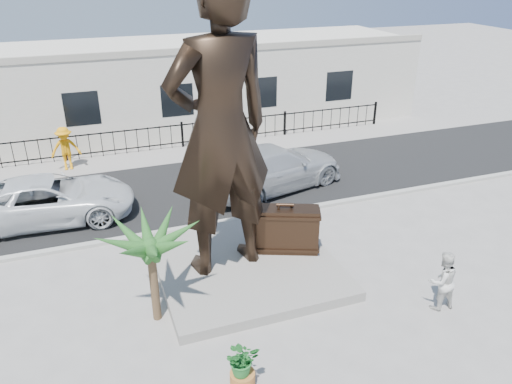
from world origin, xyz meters
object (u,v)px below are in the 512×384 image
(suitcase, at_px, (284,229))
(car_white, at_px, (50,199))
(tourist, at_px, (442,281))
(statue, at_px, (220,131))

(suitcase, bearing_deg, car_white, 165.21)
(suitcase, xyz_separation_m, tourist, (3.00, -3.66, -0.18))
(statue, height_order, tourist, statue)
(suitcase, height_order, car_white, suitcase)
(statue, distance_m, car_white, 8.03)
(statue, xyz_separation_m, car_white, (-4.90, 5.23, -3.63))
(suitcase, distance_m, car_white, 8.59)
(suitcase, relative_size, tourist, 1.22)
(statue, bearing_deg, car_white, -57.44)
(suitcase, distance_m, tourist, 4.74)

